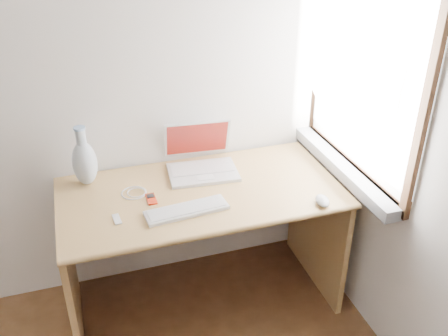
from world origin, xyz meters
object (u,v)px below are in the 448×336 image
object	(u,v)px
desk	(197,216)
vase	(84,162)
external_keyboard	(187,210)
laptop	(200,161)

from	to	relation	value
desk	vase	world-z (taller)	vase
external_keyboard	laptop	bearing A→B (deg)	60.26
laptop	vase	size ratio (longest dim) A/B	1.20
laptop	vase	bearing A→B (deg)	-178.42
external_keyboard	vase	world-z (taller)	vase
laptop	vase	world-z (taller)	vase
external_keyboard	vase	xyz separation A→B (m)	(-0.42, 0.40, 0.12)
desk	external_keyboard	size ratio (longest dim) A/B	3.50
desk	laptop	size ratio (longest dim) A/B	3.69
desk	vase	size ratio (longest dim) A/B	4.42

